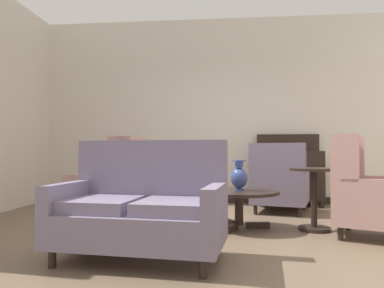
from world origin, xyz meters
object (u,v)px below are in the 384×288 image
Objects in this scene: porcelain_vase at (239,177)px; armchair_beside_settee at (117,189)px; coffee_table at (239,197)px; sideboard at (290,174)px; armchair_far_left at (369,194)px; side_table at (314,193)px; settee at (142,209)px; armchair_foreground_right at (280,183)px.

armchair_beside_settee reaches higher than porcelain_vase.
porcelain_vase is (0.00, 0.01, 0.24)m from coffee_table.
sideboard is at bearing 65.09° from porcelain_vase.
coffee_table is at bearing 100.85° from armchair_far_left.
armchair_far_left is at bearing -14.04° from porcelain_vase.
armchair_beside_settee is at bearing -178.97° from side_table.
settee is 1.37m from armchair_beside_settee.
porcelain_vase is at bearing 100.46° from armchair_far_left.
armchair_far_left is 2.33m from sideboard.
sideboard is at bearing 67.84° from settee.
armchair_far_left is at bearing 30.25° from settee.
armchair_far_left is 0.58m from side_table.
armchair_beside_settee is 1.50× the size of side_table.
settee is 1.20× the size of sideboard.
settee is 1.40× the size of armchair_foreground_right.
porcelain_vase is 0.34× the size of armchair_far_left.
armchair_beside_settee reaches higher than settee.
settee is 3.72m from sideboard.
armchair_beside_settee is (-0.60, 1.23, 0.04)m from settee.
sideboard is (0.06, 2.00, 0.09)m from side_table.
sideboard is at bearing 134.19° from armchair_beside_settee.
armchair_foreground_right is at bearing 65.41° from settee.
side_table is (0.85, -0.05, -0.17)m from porcelain_vase.
sideboard reaches higher than settee.
armchair_far_left is (2.20, 0.99, 0.04)m from settee.
side_table is (2.30, 0.04, -0.02)m from armchair_beside_settee.
coffee_table is 0.77× the size of sideboard.
side_table reaches higher than coffee_table.
armchair_far_left is (1.35, -0.34, -0.15)m from porcelain_vase.
armchair_far_left is at bearing -30.15° from side_table.
porcelain_vase is 0.34× the size of armchair_beside_settee.
coffee_table is at bearing 177.45° from side_table.
sideboard is (2.36, 2.04, 0.08)m from armchair_beside_settee.
armchair_foreground_right is at bearing 99.90° from side_table.
settee is (-0.85, -1.32, -0.19)m from porcelain_vase.
coffee_table is 2.58× the size of porcelain_vase.
porcelain_vase is 2.15m from sideboard.
porcelain_vase reaches higher than side_table.
settee is 2.41m from armchair_far_left.
armchair_far_left reaches higher than armchair_foreground_right.
armchair_far_left reaches higher than armchair_beside_settee.
armchair_beside_settee reaches higher than side_table.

